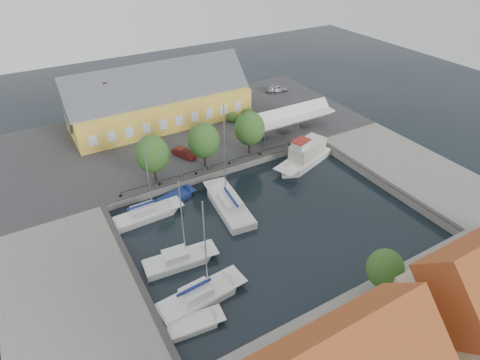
# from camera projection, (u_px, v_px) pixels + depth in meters

# --- Properties ---
(ground) EXTENTS (140.00, 140.00, 0.00)m
(ground) POSITION_uv_depth(u_px,v_px,m) (266.00, 215.00, 47.09)
(ground) COLOR black
(ground) RESTS_ON ground
(north_quay) EXTENTS (56.00, 26.00, 1.00)m
(north_quay) POSITION_uv_depth(u_px,v_px,m) (186.00, 133.00, 63.35)
(north_quay) COLOR #2D2D30
(north_quay) RESTS_ON ground
(west_quay) EXTENTS (12.00, 24.00, 1.00)m
(west_quay) POSITION_uv_depth(u_px,v_px,m) (74.00, 300.00, 36.23)
(west_quay) COLOR slate
(west_quay) RESTS_ON ground
(east_quay) EXTENTS (12.00, 24.00, 1.00)m
(east_quay) POSITION_uv_depth(u_px,v_px,m) (409.00, 169.00, 54.53)
(east_quay) COLOR slate
(east_quay) RESTS_ON ground
(south_bank) EXTENTS (56.00, 14.00, 1.00)m
(south_bank) POSITION_uv_depth(u_px,v_px,m) (411.00, 355.00, 31.72)
(south_bank) COLOR slate
(south_bank) RESTS_ON ground
(quay_edge_fittings) EXTENTS (56.00, 24.72, 0.40)m
(quay_edge_fittings) POSITION_uv_depth(u_px,v_px,m) (245.00, 188.00, 49.92)
(quay_edge_fittings) COLOR #383533
(quay_edge_fittings) RESTS_ON north_quay
(warehouse) EXTENTS (28.56, 14.00, 9.55)m
(warehouse) POSITION_uv_depth(u_px,v_px,m) (156.00, 102.00, 63.93)
(warehouse) COLOR gold
(warehouse) RESTS_ON north_quay
(tent_canopy) EXTENTS (14.00, 4.00, 2.83)m
(tent_canopy) POSITION_uv_depth(u_px,v_px,m) (291.00, 116.00, 61.29)
(tent_canopy) COLOR silver
(tent_canopy) RESTS_ON north_quay
(quay_trees) EXTENTS (18.20, 4.20, 6.30)m
(quay_trees) POSITION_uv_depth(u_px,v_px,m) (204.00, 141.00, 52.17)
(quay_trees) COLOR black
(quay_trees) RESTS_ON north_quay
(car_silver) EXTENTS (4.36, 2.53, 1.39)m
(car_silver) POSITION_uv_depth(u_px,v_px,m) (277.00, 88.00, 76.25)
(car_silver) COLOR #9D9EA4
(car_silver) RESTS_ON north_quay
(car_red) EXTENTS (2.74, 3.96, 1.24)m
(car_red) POSITION_uv_depth(u_px,v_px,m) (184.00, 153.00, 55.98)
(car_red) COLOR #5D1915
(car_red) RESTS_ON north_quay
(center_sailboat) EXTENTS (4.11, 10.40, 13.74)m
(center_sailboat) POSITION_uv_depth(u_px,v_px,m) (229.00, 206.00, 47.94)
(center_sailboat) COLOR silver
(center_sailboat) RESTS_ON ground
(trawler) EXTENTS (10.50, 6.07, 5.00)m
(trawler) POSITION_uv_depth(u_px,v_px,m) (305.00, 157.00, 56.25)
(trawler) COLOR silver
(trawler) RESTS_ON ground
(west_boat_a) EXTENTS (8.33, 2.60, 10.96)m
(west_boat_a) POSITION_uv_depth(u_px,v_px,m) (147.00, 215.00, 46.64)
(west_boat_a) COLOR silver
(west_boat_a) RESTS_ON ground
(west_boat_c) EXTENTS (7.77, 3.10, 10.36)m
(west_boat_c) POSITION_uv_depth(u_px,v_px,m) (179.00, 261.00, 40.55)
(west_boat_c) COLOR silver
(west_boat_c) RESTS_ON ground
(west_boat_d) EXTENTS (8.78, 3.27, 11.48)m
(west_boat_d) POSITION_uv_depth(u_px,v_px,m) (200.00, 297.00, 36.72)
(west_boat_d) COLOR silver
(west_boat_d) RESTS_ON ground
(launch_sw) EXTENTS (5.18, 2.43, 0.98)m
(launch_sw) POSITION_uv_depth(u_px,v_px,m) (195.00, 325.00, 34.47)
(launch_sw) COLOR silver
(launch_sw) RESTS_ON ground
(launch_nw) EXTENTS (5.28, 3.14, 0.88)m
(launch_nw) POSITION_uv_depth(u_px,v_px,m) (176.00, 198.00, 49.78)
(launch_nw) COLOR navy
(launch_nw) RESTS_ON ground
(townhouses) EXTENTS (36.30, 8.50, 12.00)m
(townhouses) POSITION_uv_depth(u_px,v_px,m) (474.00, 323.00, 27.95)
(townhouses) COLOR beige
(townhouses) RESTS_ON south_bank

